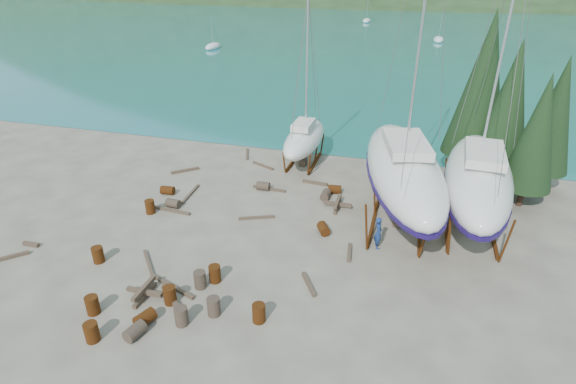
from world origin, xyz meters
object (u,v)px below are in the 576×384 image
(large_sailboat_far, at_px, (478,177))
(worker, at_px, (378,233))
(small_sailboat_shore, at_px, (304,138))
(large_sailboat_near, at_px, (403,169))

(large_sailboat_far, distance_m, worker, 6.64)
(large_sailboat_far, distance_m, small_sailboat_shore, 13.37)
(worker, bearing_deg, small_sailboat_shore, 18.65)
(small_sailboat_shore, relative_size, worker, 6.70)
(large_sailboat_far, bearing_deg, large_sailboat_near, -171.01)
(large_sailboat_near, relative_size, worker, 11.34)
(large_sailboat_near, bearing_deg, large_sailboat_far, -7.25)
(worker, bearing_deg, large_sailboat_far, -67.26)
(large_sailboat_near, bearing_deg, small_sailboat_shore, 124.90)
(small_sailboat_shore, height_order, worker, small_sailboat_shore)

